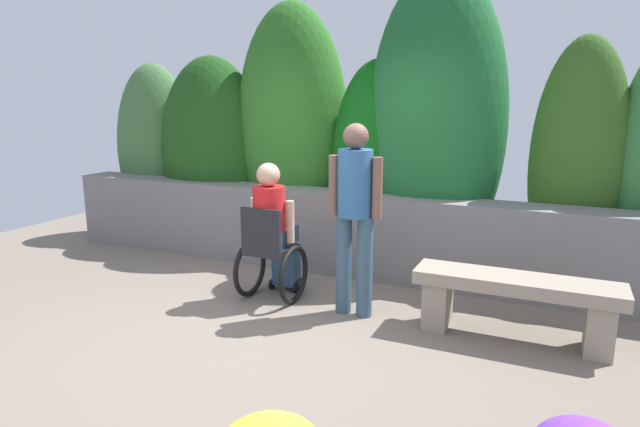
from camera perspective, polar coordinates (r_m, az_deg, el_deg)
ground_plane at (r=4.54m, az=-6.83°, el=-12.75°), size 10.37×10.37×0.00m
stone_retaining_wall at (r=5.96m, az=2.32°, el=-1.99°), size 7.31×0.45×0.90m
hedge_backdrop at (r=6.38m, az=2.04°, el=7.43°), size 7.20×1.17×3.26m
stone_bench at (r=4.59m, az=20.07°, el=-8.41°), size 1.59×0.40×0.53m
person_in_wheelchair at (r=5.13m, az=-5.08°, el=-2.42°), size 0.53×0.66×1.33m
person_standing_companion at (r=4.65m, az=3.73°, el=0.70°), size 0.49×0.30×1.71m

